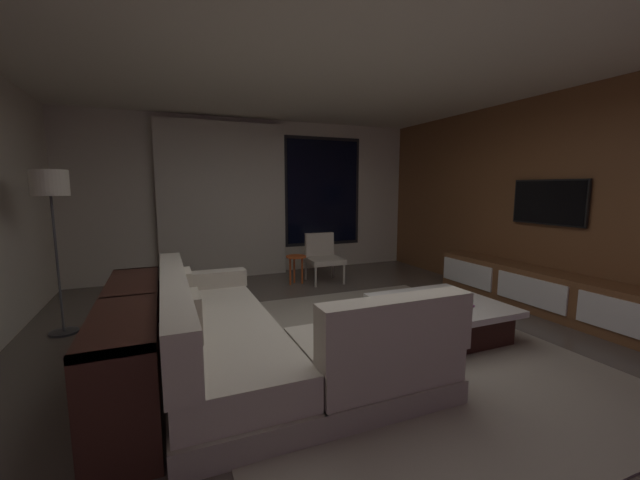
# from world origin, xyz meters

# --- Properties ---
(floor) EXTENTS (9.20, 9.20, 0.00)m
(floor) POSITION_xyz_m (0.00, 0.00, 0.00)
(floor) COLOR #564C44
(back_wall_with_window) EXTENTS (6.60, 0.30, 2.70)m
(back_wall_with_window) POSITION_xyz_m (-0.06, 3.62, 1.34)
(back_wall_with_window) COLOR beige
(back_wall_with_window) RESTS_ON floor
(media_wall) EXTENTS (0.12, 7.80, 2.70)m
(media_wall) POSITION_xyz_m (3.06, 0.00, 1.35)
(media_wall) COLOR brown
(media_wall) RESTS_ON floor
(ceiling) EXTENTS (8.20, 8.20, 0.00)m
(ceiling) POSITION_xyz_m (0.00, 0.00, 2.70)
(ceiling) COLOR beige
(area_rug) EXTENTS (3.20, 3.80, 0.01)m
(area_rug) POSITION_xyz_m (0.35, -0.10, 0.01)
(area_rug) COLOR gray
(area_rug) RESTS_ON floor
(sectional_couch) EXTENTS (1.98, 2.50, 0.82)m
(sectional_couch) POSITION_xyz_m (-0.88, -0.11, 0.29)
(sectional_couch) COLOR #A49C8C
(sectional_couch) RESTS_ON floor
(coffee_table) EXTENTS (1.16, 1.16, 0.36)m
(coffee_table) POSITION_xyz_m (1.09, -0.02, 0.19)
(coffee_table) COLOR #321913
(coffee_table) RESTS_ON floor
(book_stack_on_coffee_table) EXTENTS (0.31, 0.18, 0.10)m
(book_stack_on_coffee_table) POSITION_xyz_m (1.13, -0.21, 0.40)
(book_stack_on_coffee_table) COLOR #A15A93
(book_stack_on_coffee_table) RESTS_ON coffee_table
(accent_chair_near_window) EXTENTS (0.56, 0.58, 0.78)m
(accent_chair_near_window) POSITION_xyz_m (0.88, 2.60, 0.43)
(accent_chair_near_window) COLOR #B2ADA0
(accent_chair_near_window) RESTS_ON floor
(side_stool) EXTENTS (0.32, 0.32, 0.46)m
(side_stool) POSITION_xyz_m (0.40, 2.56, 0.37)
(side_stool) COLOR #BF4C1E
(side_stool) RESTS_ON floor
(media_console) EXTENTS (0.46, 3.10, 0.52)m
(media_console) POSITION_xyz_m (2.77, 0.05, 0.25)
(media_console) COLOR brown
(media_console) RESTS_ON floor
(mounted_tv) EXTENTS (0.05, 0.97, 0.57)m
(mounted_tv) POSITION_xyz_m (2.95, 0.25, 1.35)
(mounted_tv) COLOR black
(console_table_behind_couch) EXTENTS (0.40, 2.10, 0.74)m
(console_table_behind_couch) POSITION_xyz_m (-1.79, 0.02, 0.42)
(console_table_behind_couch) COLOR #321913
(console_table_behind_couch) RESTS_ON floor
(standing_lamp) EXTENTS (0.34, 0.34, 1.71)m
(standing_lamp) POSITION_xyz_m (-2.55, 1.55, 1.47)
(standing_lamp) COLOR #333335
(standing_lamp) RESTS_ON floor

